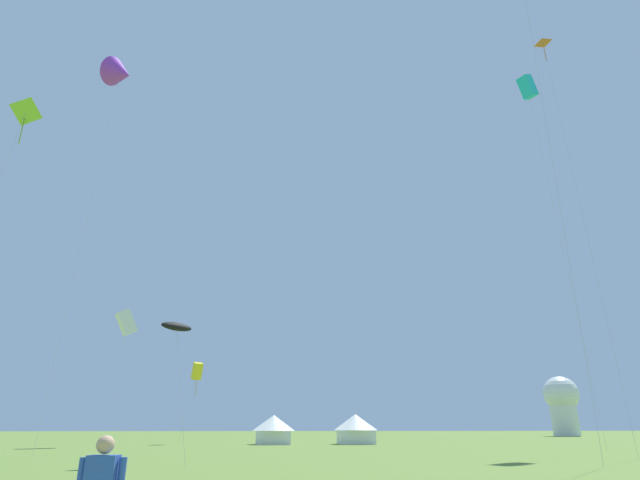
# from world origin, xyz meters

# --- Properties ---
(kite_lime_diamond) EXTENTS (2.12, 2.46, 21.29)m
(kite_lime_diamond) POSITION_xyz_m (-18.93, 26.57, 19.84)
(kite_lime_diamond) COLOR #99DB2D
(kite_lime_diamond) RESTS_ON ground
(kite_cyan_box) EXTENTS (2.32, 3.49, 37.27)m
(kite_cyan_box) POSITION_xyz_m (23.09, 41.86, 35.90)
(kite_cyan_box) COLOR #1EB7CC
(kite_cyan_box) RESTS_ON ground
(kite_purple_delta) EXTENTS (3.65, 3.38, 31.85)m
(kite_purple_delta) POSITION_xyz_m (-16.88, 35.57, 30.26)
(kite_purple_delta) COLOR purple
(kite_purple_delta) RESTS_ON ground
(kite_black_parafoil) EXTENTS (2.18, 1.84, 7.34)m
(kite_black_parafoil) POSITION_xyz_m (-8.41, 26.61, 6.98)
(kite_black_parafoil) COLOR black
(kite_black_parafoil) RESTS_ON ground
(kite_yellow_box) EXTENTS (1.89, 2.41, 8.65)m
(kite_yellow_box) POSITION_xyz_m (-11.75, 58.25, 7.63)
(kite_yellow_box) COLOR yellow
(kite_yellow_box) RESTS_ON ground
(kite_white_box) EXTENTS (2.57, 2.90, 13.27)m
(kite_white_box) POSITION_xyz_m (-18.43, 52.04, 11.88)
(kite_white_box) COLOR white
(kite_white_box) RESTS_ON ground
(kite_orange_diamond) EXTENTS (1.17, 1.53, 31.99)m
(kite_orange_diamond) POSITION_xyz_m (18.21, 30.06, 28.93)
(kite_orange_diamond) COLOR orange
(kite_orange_diamond) RESTS_ON ground
(festival_tent_left) EXTENTS (4.48, 4.48, 2.91)m
(festival_tent_left) POSITION_xyz_m (-2.95, 55.77, 1.61)
(festival_tent_left) COLOR white
(festival_tent_left) RESTS_ON ground
(festival_tent_right) EXTENTS (4.65, 4.65, 3.02)m
(festival_tent_right) POSITION_xyz_m (5.80, 55.77, 1.67)
(festival_tent_right) COLOR white
(festival_tent_right) RESTS_ON ground
(observatory_dome) EXTENTS (6.40, 6.40, 10.80)m
(observatory_dome) POSITION_xyz_m (51.49, 95.86, 6.01)
(observatory_dome) COLOR white
(observatory_dome) RESTS_ON ground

